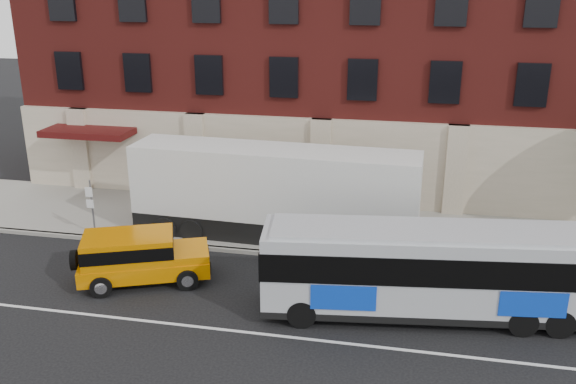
% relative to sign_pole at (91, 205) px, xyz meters
% --- Properties ---
extents(ground, '(120.00, 120.00, 0.00)m').
position_rel_sign_pole_xyz_m(ground, '(8.50, -6.15, -1.45)').
color(ground, black).
rests_on(ground, ground).
extents(sidewalk, '(60.00, 6.00, 0.15)m').
position_rel_sign_pole_xyz_m(sidewalk, '(8.50, 2.85, -1.38)').
color(sidewalk, gray).
rests_on(sidewalk, ground).
extents(kerb, '(60.00, 0.25, 0.15)m').
position_rel_sign_pole_xyz_m(kerb, '(8.50, -0.15, -1.38)').
color(kerb, gray).
rests_on(kerb, ground).
extents(lane_line, '(60.00, 0.12, 0.01)m').
position_rel_sign_pole_xyz_m(lane_line, '(8.50, -5.65, -1.45)').
color(lane_line, silver).
rests_on(lane_line, ground).
extents(building, '(30.00, 12.10, 15.00)m').
position_rel_sign_pole_xyz_m(building, '(8.49, 10.77, 6.13)').
color(building, maroon).
rests_on(building, sidewalk).
extents(sign_pole, '(0.30, 0.20, 2.50)m').
position_rel_sign_pole_xyz_m(sign_pole, '(0.00, 0.00, 0.00)').
color(sign_pole, slate).
rests_on(sign_pole, ground).
extents(city_bus, '(10.96, 3.65, 2.95)m').
position_rel_sign_pole_xyz_m(city_bus, '(13.49, -3.47, 0.18)').
color(city_bus, '#ADB2B7').
rests_on(city_bus, ground).
extents(yellow_suv, '(4.80, 3.36, 1.80)m').
position_rel_sign_pole_xyz_m(yellow_suv, '(3.43, -3.20, -0.42)').
color(yellow_suv, '#D07301').
rests_on(yellow_suv, ground).
extents(shipping_container, '(11.55, 2.86, 3.82)m').
position_rel_sign_pole_xyz_m(shipping_container, '(7.24, 1.45, 0.44)').
color(shipping_container, black).
rests_on(shipping_container, ground).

